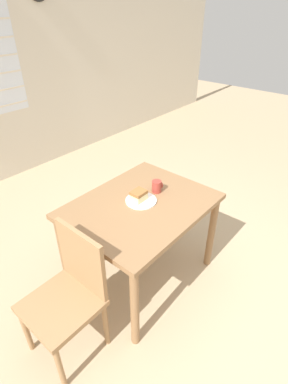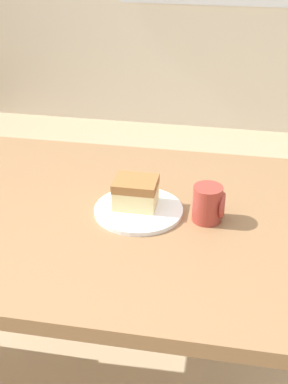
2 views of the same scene
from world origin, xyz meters
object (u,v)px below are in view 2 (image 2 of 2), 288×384
object	(u,v)px
dining_table_near	(127,247)
plate	(139,210)
cake_slice	(136,193)
coffee_mug	(209,204)

from	to	relation	value
dining_table_near	plate	xyz separation A→B (m)	(0.03, 0.02, 0.11)
plate	cake_slice	xyz separation A→B (m)	(-0.01, 0.01, 0.05)
dining_table_near	cake_slice	distance (m)	0.16
plate	coffee_mug	bearing A→B (deg)	-1.86
dining_table_near	cake_slice	xyz separation A→B (m)	(0.02, 0.03, 0.15)
cake_slice	dining_table_near	bearing A→B (deg)	-117.18
plate	coffee_mug	world-z (taller)	coffee_mug
dining_table_near	coffee_mug	bearing A→B (deg)	3.72
dining_table_near	coffee_mug	xyz separation A→B (m)	(0.22, 0.01, 0.15)
dining_table_near	cake_slice	size ratio (longest dim) A/B	9.57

